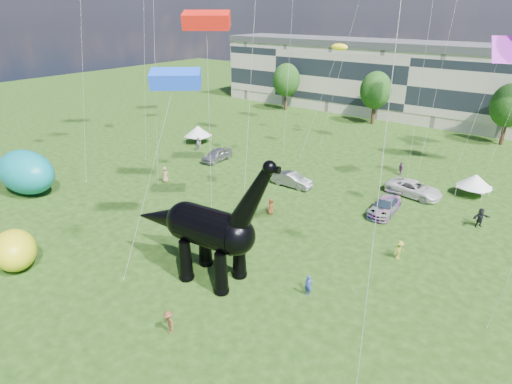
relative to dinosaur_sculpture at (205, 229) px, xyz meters
The scene contains 15 objects.
ground 5.66m from the dinosaur_sculpture, 36.73° to the right, with size 220.00×220.00×0.00m, color #16330C.
terrace_row 59.80m from the dinosaur_sculpture, 94.56° to the left, with size 78.00×11.00×12.00m, color beige.
tree_far_left 57.26m from the dinosaur_sculpture, 117.87° to the left, with size 5.20×5.20×9.44m.
tree_mid_left 51.38m from the dinosaur_sculpture, 99.81° to the left, with size 5.20×5.20×9.44m.
tree_mid_right 51.86m from the dinosaur_sculpture, 77.46° to the left, with size 5.20×5.20×9.44m.
dinosaur_sculpture is the anchor object (origin of this frame).
car_silver 26.40m from the dinosaur_sculpture, 130.62° to the left, with size 1.93×4.80×1.63m, color #B4B4B9.
car_grey 19.32m from the dinosaur_sculpture, 103.46° to the left, with size 1.63×4.67×1.54m, color slate.
car_white 25.46m from the dinosaur_sculpture, 73.21° to the left, with size 2.69×5.84×1.62m, color silver.
car_dark 19.62m from the dinosaur_sculpture, 70.46° to the left, with size 2.15×5.30×1.54m, color #595960.
gazebo_near 30.74m from the dinosaur_sculpture, 66.25° to the left, with size 3.93×3.93×2.45m.
gazebo_left 34.62m from the dinosaur_sculpture, 135.58° to the left, with size 4.24×4.24×2.61m.
inflatable_teal 26.25m from the dinosaur_sculpture, behind, with size 7.54×4.71×4.71m, color #0B7E8A.
inflatable_yellow 14.99m from the dinosaur_sculpture, 146.56° to the right, with size 4.03×3.10×3.10m, color yellow.
visitors 15.79m from the dinosaur_sculpture, 85.44° to the left, with size 45.38×41.85×1.89m.
Camera 1 is at (16.14, -16.87, 18.54)m, focal length 30.00 mm.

